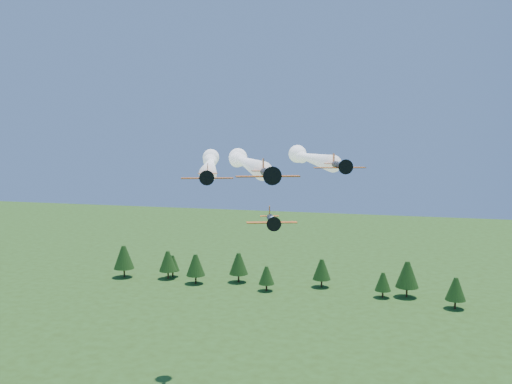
% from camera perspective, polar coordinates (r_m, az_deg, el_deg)
% --- Properties ---
extents(plane_lead, '(22.57, 47.80, 3.70)m').
position_cam_1_polar(plane_lead, '(98.26, -1.14, 3.05)').
color(plane_lead, black).
rests_on(plane_lead, ground).
extents(plane_left, '(21.71, 53.76, 3.70)m').
position_cam_1_polar(plane_left, '(109.22, -4.57, 2.88)').
color(plane_left, black).
rests_on(plane_left, ground).
extents(plane_right, '(18.74, 42.18, 3.70)m').
position_cam_1_polar(plane_right, '(105.01, 5.21, 3.46)').
color(plane_right, black).
rests_on(plane_right, ground).
extents(plane_slot, '(7.85, 8.75, 2.77)m').
position_cam_1_polar(plane_slot, '(88.37, 1.56, -2.81)').
color(plane_slot, black).
rests_on(plane_slot, ground).
extents(treeline, '(172.38, 20.15, 11.86)m').
position_cam_1_polar(treeline, '(195.84, 7.43, -8.00)').
color(treeline, '#382314').
rests_on(treeline, ground).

